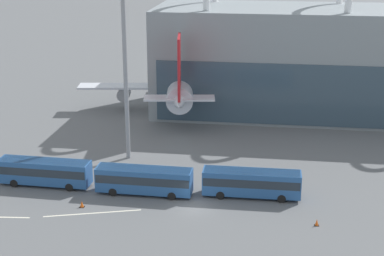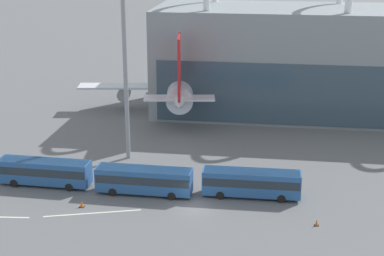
{
  "view_description": "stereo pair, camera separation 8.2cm",
  "coord_description": "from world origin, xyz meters",
  "px_view_note": "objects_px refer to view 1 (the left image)",
  "views": [
    {
      "loc": [
        8.49,
        -60.87,
        29.96
      ],
      "look_at": [
        -2.56,
        16.84,
        4.0
      ],
      "focal_mm": 55.0,
      "sensor_mm": 36.0,
      "label": 1
    },
    {
      "loc": [
        8.57,
        -60.86,
        29.96
      ],
      "look_at": [
        -2.56,
        16.84,
        4.0
      ],
      "focal_mm": 55.0,
      "sensor_mm": 36.0,
      "label": 2
    }
  ],
  "objects_px": {
    "airliner_at_gate_far": "(181,81)",
    "floodlight_mast": "(124,33)",
    "shuttle_bus_2": "(251,182)",
    "traffic_cone_1": "(82,204)",
    "shuttle_bus_1": "(144,179)",
    "shuttle_bus_0": "(45,171)",
    "traffic_cone_0": "(317,222)"
  },
  "relations": [
    {
      "from": "shuttle_bus_2",
      "to": "traffic_cone_0",
      "type": "relative_size",
      "value": 15.2
    },
    {
      "from": "airliner_at_gate_far",
      "to": "shuttle_bus_0",
      "type": "bearing_deg",
      "value": 153.96
    },
    {
      "from": "shuttle_bus_0",
      "to": "traffic_cone_0",
      "type": "bearing_deg",
      "value": -8.85
    },
    {
      "from": "floodlight_mast",
      "to": "shuttle_bus_1",
      "type": "bearing_deg",
      "value": -67.19
    },
    {
      "from": "shuttle_bus_0",
      "to": "traffic_cone_0",
      "type": "relative_size",
      "value": 15.27
    },
    {
      "from": "airliner_at_gate_far",
      "to": "floodlight_mast",
      "type": "height_order",
      "value": "floodlight_mast"
    },
    {
      "from": "shuttle_bus_1",
      "to": "shuttle_bus_2",
      "type": "bearing_deg",
      "value": 5.41
    },
    {
      "from": "airliner_at_gate_far",
      "to": "traffic_cone_0",
      "type": "xyz_separation_m",
      "value": [
        21.57,
        -41.78,
        -4.78
      ]
    },
    {
      "from": "airliner_at_gate_far",
      "to": "shuttle_bus_1",
      "type": "xyz_separation_m",
      "value": [
        1.35,
        -36.4,
        -3.22
      ]
    },
    {
      "from": "airliner_at_gate_far",
      "to": "shuttle_bus_1",
      "type": "bearing_deg",
      "value": 173.98
    },
    {
      "from": "shuttle_bus_1",
      "to": "traffic_cone_0",
      "type": "distance_m",
      "value": 20.98
    },
    {
      "from": "airliner_at_gate_far",
      "to": "shuttle_bus_1",
      "type": "relative_size",
      "value": 3.11
    },
    {
      "from": "airliner_at_gate_far",
      "to": "traffic_cone_0",
      "type": "bearing_deg",
      "value": -160.84
    },
    {
      "from": "floodlight_mast",
      "to": "airliner_at_gate_far",
      "type": "bearing_deg",
      "value": 82.04
    },
    {
      "from": "floodlight_mast",
      "to": "traffic_cone_0",
      "type": "distance_m",
      "value": 34.77
    },
    {
      "from": "shuttle_bus_0",
      "to": "floodlight_mast",
      "type": "distance_m",
      "value": 20.6
    },
    {
      "from": "shuttle_bus_0",
      "to": "shuttle_bus_2",
      "type": "bearing_deg",
      "value": 2.2
    },
    {
      "from": "shuttle_bus_1",
      "to": "shuttle_bus_0",
      "type": "bearing_deg",
      "value": 177.44
    },
    {
      "from": "airliner_at_gate_far",
      "to": "traffic_cone_1",
      "type": "bearing_deg",
      "value": 164.9
    },
    {
      "from": "airliner_at_gate_far",
      "to": "shuttle_bus_2",
      "type": "distance_m",
      "value": 38.27
    },
    {
      "from": "shuttle_bus_0",
      "to": "floodlight_mast",
      "type": "bearing_deg",
      "value": 54.88
    },
    {
      "from": "floodlight_mast",
      "to": "traffic_cone_0",
      "type": "bearing_deg",
      "value": -33.95
    },
    {
      "from": "airliner_at_gate_far",
      "to": "traffic_cone_1",
      "type": "height_order",
      "value": "airliner_at_gate_far"
    },
    {
      "from": "shuttle_bus_2",
      "to": "traffic_cone_1",
      "type": "height_order",
      "value": "shuttle_bus_2"
    },
    {
      "from": "floodlight_mast",
      "to": "traffic_cone_1",
      "type": "relative_size",
      "value": 38.0
    },
    {
      "from": "shuttle_bus_2",
      "to": "traffic_cone_1",
      "type": "distance_m",
      "value": 20.05
    },
    {
      "from": "airliner_at_gate_far",
      "to": "floodlight_mast",
      "type": "xyz_separation_m",
      "value": [
        -3.48,
        -24.91,
        12.46
      ]
    },
    {
      "from": "shuttle_bus_1",
      "to": "airliner_at_gate_far",
      "type": "bearing_deg",
      "value": 93.07
    },
    {
      "from": "shuttle_bus_2",
      "to": "floodlight_mast",
      "type": "bearing_deg",
      "value": 148.83
    },
    {
      "from": "shuttle_bus_1",
      "to": "traffic_cone_1",
      "type": "height_order",
      "value": "shuttle_bus_1"
    },
    {
      "from": "shuttle_bus_1",
      "to": "traffic_cone_1",
      "type": "distance_m",
      "value": 7.99
    },
    {
      "from": "shuttle_bus_2",
      "to": "traffic_cone_1",
      "type": "xyz_separation_m",
      "value": [
        -19.19,
        -5.59,
        -1.56
      ]
    }
  ]
}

